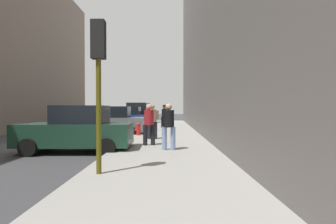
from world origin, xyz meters
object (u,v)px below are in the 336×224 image
(parked_blue_sedan, at_px, (127,118))
(parked_bronze_suv, at_px, (141,113))
(pedestrian_in_red_jacket, at_px, (149,122))
(duffel_bag, at_px, (153,129))
(traffic_light, at_px, (98,63))
(parked_black_suv, at_px, (135,114))
(fire_hydrant, at_px, (138,129))
(parked_gray_coupe, at_px, (111,122))
(pedestrian_with_fedora, at_px, (164,115))
(parked_dark_green_sedan, at_px, (77,130))
(pedestrian_in_jeans, at_px, (169,124))
(pedestrian_in_tan_coat, at_px, (152,120))

(parked_blue_sedan, height_order, parked_bronze_suv, parked_bronze_suv)
(pedestrian_in_red_jacket, bearing_deg, duffel_bag, 91.66)
(parked_bronze_suv, distance_m, traffic_light, 27.66)
(parked_black_suv, height_order, fire_hydrant, parked_black_suv)
(pedestrian_in_red_jacket, bearing_deg, fire_hydrant, 102.77)
(parked_gray_coupe, bearing_deg, parked_bronze_suv, 90.00)
(fire_hydrant, distance_m, traffic_light, 8.94)
(parked_blue_sedan, xyz_separation_m, traffic_light, (1.85, -15.95, 1.91))
(pedestrian_with_fedora, bearing_deg, traffic_light, -95.36)
(parked_dark_green_sedan, height_order, pedestrian_in_jeans, pedestrian_in_jeans)
(fire_hydrant, height_order, pedestrian_in_jeans, pedestrian_in_jeans)
(traffic_light, height_order, pedestrian_in_tan_coat, traffic_light)
(parked_gray_coupe, bearing_deg, pedestrian_in_red_jacket, -62.71)
(parked_bronze_suv, distance_m, pedestrian_with_fedora, 13.64)
(parked_black_suv, distance_m, fire_hydrant, 13.34)
(fire_hydrant, distance_m, pedestrian_with_fedora, 5.84)
(parked_dark_green_sedan, relative_size, parked_blue_sedan, 0.99)
(parked_dark_green_sedan, relative_size, pedestrian_with_fedora, 2.38)
(parked_black_suv, bearing_deg, pedestrian_in_tan_coat, -79.78)
(parked_dark_green_sedan, height_order, parked_bronze_suv, parked_bronze_suv)
(parked_bronze_suv, bearing_deg, pedestrian_in_jeans, -81.71)
(pedestrian_in_tan_coat, bearing_deg, parked_dark_green_sedan, -131.69)
(parked_blue_sedan, distance_m, parked_bronze_suv, 11.60)
(traffic_light, xyz_separation_m, pedestrian_with_fedora, (1.34, 14.28, -1.62))
(pedestrian_with_fedora, relative_size, duffel_bag, 4.04)
(fire_hydrant, distance_m, pedestrian_in_jeans, 5.49)
(parked_blue_sedan, bearing_deg, parked_bronze_suv, 90.00)
(duffel_bag, bearing_deg, parked_blue_sedan, 119.05)
(parked_gray_coupe, xyz_separation_m, duffel_bag, (2.50, 1.52, -0.56))
(pedestrian_with_fedora, bearing_deg, pedestrian_in_red_jacket, -92.97)
(parked_dark_green_sedan, distance_m, parked_black_suv, 17.99)
(parked_gray_coupe, relative_size, pedestrian_in_tan_coat, 2.46)
(parked_bronze_suv, height_order, pedestrian_with_fedora, parked_bronze_suv)
(parked_blue_sedan, xyz_separation_m, pedestrian_in_red_jacket, (2.70, -11.25, 0.26))
(pedestrian_in_red_jacket, xyz_separation_m, pedestrian_in_jeans, (0.81, -1.24, 0.00))
(parked_gray_coupe, distance_m, pedestrian_with_fedora, 5.41)
(parked_black_suv, bearing_deg, parked_bronze_suv, 90.00)
(duffel_bag, bearing_deg, parked_bronze_suv, 98.83)
(pedestrian_in_jeans, relative_size, pedestrian_with_fedora, 0.96)
(parked_bronze_suv, xyz_separation_m, pedestrian_with_fedora, (3.19, -13.26, 0.10))
(pedestrian_in_jeans, height_order, duffel_bag, pedestrian_in_jeans)
(traffic_light, xyz_separation_m, duffel_bag, (0.65, 11.45, -2.47))
(parked_black_suv, distance_m, duffel_bag, 10.73)
(parked_gray_coupe, relative_size, traffic_light, 1.17)
(parked_black_suv, distance_m, traffic_light, 22.00)
(parked_gray_coupe, height_order, pedestrian_in_red_jacket, pedestrian_in_red_jacket)
(parked_gray_coupe, distance_m, pedestrian_in_jeans, 7.36)
(pedestrian_in_red_jacket, bearing_deg, parked_bronze_suv, 96.73)
(parked_dark_green_sedan, height_order, parked_gray_coupe, same)
(pedestrian_in_red_jacket, xyz_separation_m, pedestrian_in_tan_coat, (0.00, 2.20, 0.00))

